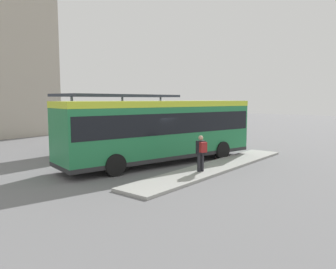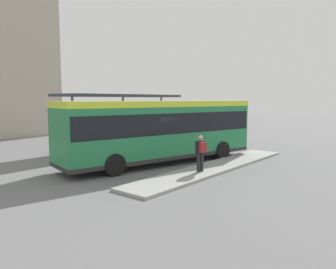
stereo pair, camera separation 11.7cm
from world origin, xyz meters
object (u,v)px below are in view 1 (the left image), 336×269
(pedestrian_waiting, at_px, (201,151))
(bicycle_green, at_px, (190,138))
(bicycle_yellow, at_px, (181,137))
(city_bus, at_px, (162,127))

(pedestrian_waiting, height_order, bicycle_green, pedestrian_waiting)
(bicycle_yellow, bearing_deg, pedestrian_waiting, 139.77)
(pedestrian_waiting, distance_m, bicycle_yellow, 11.80)
(city_bus, height_order, pedestrian_waiting, city_bus)
(city_bus, height_order, bicycle_green, city_bus)
(bicycle_green, xyz_separation_m, bicycle_yellow, (-0.14, 0.88, 0.03))
(pedestrian_waiting, bearing_deg, bicycle_yellow, -24.15)
(city_bus, bearing_deg, bicycle_yellow, 43.72)
(bicycle_green, bearing_deg, pedestrian_waiting, 132.93)
(pedestrian_waiting, relative_size, bicycle_yellow, 0.99)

